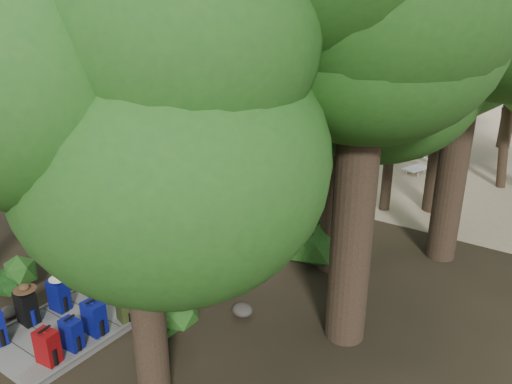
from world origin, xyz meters
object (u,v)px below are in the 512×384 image
Objects in this scene: backpack_left_d at (107,271)px; duffel_right_khaki at (145,299)px; backpack_left_b at (26,306)px; kayak at (287,145)px; duffel_right_black at (171,281)px; backpack_right_d at (124,309)px; backpack_right_b at (71,332)px; suitcase_on_boardwalk at (103,276)px; backpack_right_a at (47,345)px; lone_suitcase_on_sand at (339,169)px; sun_lounger at (417,165)px; backpack_left_c at (59,294)px; backpack_right_c at (94,316)px.

duffel_right_khaki is at bearing 5.59° from backpack_left_d.
backpack_left_b is 0.27× the size of kayak.
backpack_right_d is at bearing -79.38° from duffel_right_black.
backpack_right_b is 2.52m from duffel_right_black.
backpack_right_b is 1.06× the size of suitcase_on_boardwalk.
backpack_right_a is 1.62m from backpack_right_d.
backpack_right_a reaches higher than duffel_right_black.
backpack_right_d is at bearing 77.96° from backpack_right_a.
sun_lounger is (2.14, 2.29, -0.05)m from lone_suitcase_on_sand.
sun_lounger is at bearing 83.14° from duffel_right_khaki.
backpack_right_a is 0.25× the size of kayak.
backpack_right_d reaches higher than duffel_right_black.
backpack_left_b is 1.14× the size of lone_suitcase_on_sand.
backpack_right_d is at bearing 40.22° from backpack_left_b.
kayak is at bearing 101.95° from backpack_right_b.
sun_lounger is (1.77, 11.46, -0.02)m from duffel_right_black.
backpack_left_c reaches higher than duffel_right_khaki.
lone_suitcase_on_sand is 0.23× the size of kayak.
backpack_left_d is 0.27m from suitcase_on_boardwalk.
backpack_left_b is 1.14× the size of backpack_right_b.
backpack_left_d is 12.29m from kayak.
sun_lounger is (1.68, 12.30, -0.04)m from duffel_right_khaki.
backpack_left_b is 0.44× the size of sun_lounger.
duffel_right_black is at bearing -79.90° from sun_lounger.
suitcase_on_boardwalk is at bearing -44.77° from backpack_left_d.
backpack_right_c is 13.92m from kayak.
lone_suitcase_on_sand is at bearing 84.63° from backpack_right_a.
backpack_left_b is 0.65m from backpack_left_c.
backpack_left_c reaches higher than kayak.
kayak is at bearing 124.44° from backpack_right_d.
backpack_right_a is at bearing -78.51° from backpack_right_d.
backpack_right_c is 1.13× the size of duffel_right_khaki.
backpack_left_b is 1.04× the size of backpack_right_c.
backpack_left_d is 12.48m from sun_lounger.
backpack_left_b is 1.51× the size of backpack_right_d.
backpack_left_b is at bearing -104.43° from backpack_left_c.
backpack_right_a is at bearing -78.42° from sun_lounger.
backpack_right_d is at bearing 76.26° from backpack_right_c.
backpack_left_b reaches higher than backpack_left_c.
duffel_right_khaki is at bearing -76.53° from lone_suitcase_on_sand.
lone_suitcase_on_sand reaches higher than duffel_right_khaki.
backpack_right_b is (1.40, 0.02, -0.05)m from backpack_left_b.
kayak is at bearing 108.31° from backpack_right_c.
backpack_left_d is 0.93× the size of duffel_right_khaki.
backpack_left_b is 1.08× the size of backpack_right_a.
backpack_right_d is 0.80× the size of suitcase_on_boardwalk.
lone_suitcase_on_sand is (0.96, 11.06, -0.14)m from backpack_left_c.
backpack_right_d is 0.18× the size of kayak.
backpack_right_c is 0.63m from backpack_right_d.
duffel_right_black is at bearing 97.11° from duffel_right_khaki.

